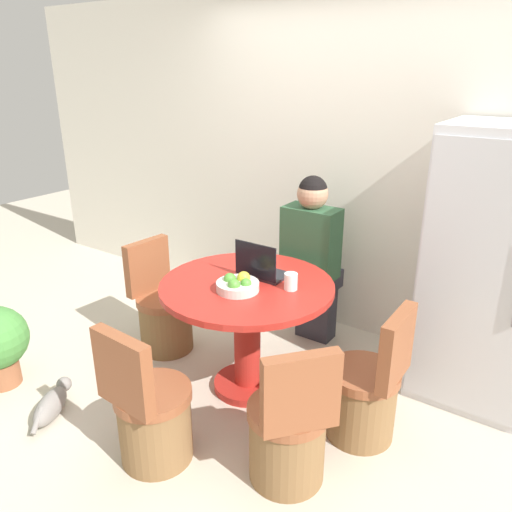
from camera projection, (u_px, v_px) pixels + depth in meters
name	position (u px, v px, depth m)	size (l,w,h in m)	color
ground_plane	(239.00, 409.00, 3.16)	(12.00, 12.00, 0.00)	beige
wall_back	(348.00, 169.00, 3.78)	(7.00, 0.06, 2.60)	silver
refrigerator	(490.00, 270.00, 3.04)	(0.70, 0.67, 1.74)	silver
dining_table	(247.00, 313.00, 3.18)	(1.09, 1.09, 0.77)	#B2261E
chair_left_side	(163.00, 315.00, 3.76)	(0.42, 0.42, 0.84)	brown
chair_near_camera	(151.00, 417.00, 2.67)	(0.42, 0.42, 0.84)	brown
chair_near_right_corner	(289.00, 435.00, 2.54)	(0.48, 0.48, 0.84)	brown
chair_right_side	(365.00, 395.00, 2.85)	(0.42, 0.42, 0.84)	brown
person_seated	(313.00, 254.00, 3.68)	(0.40, 0.37, 1.32)	#2D2D38
laptop	(261.00, 269.00, 3.17)	(0.30, 0.21, 0.24)	#232328
fruit_bowl	(238.00, 285.00, 2.99)	(0.26, 0.26, 0.10)	beige
coffee_cup	(291.00, 281.00, 3.00)	(0.08, 0.08, 0.10)	white
cat	(52.00, 404.00, 3.07)	(0.28, 0.42, 0.16)	gray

